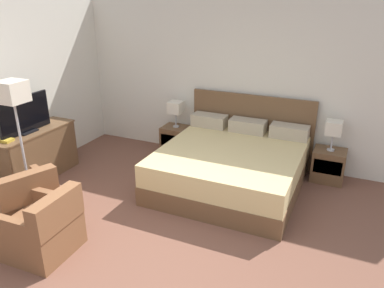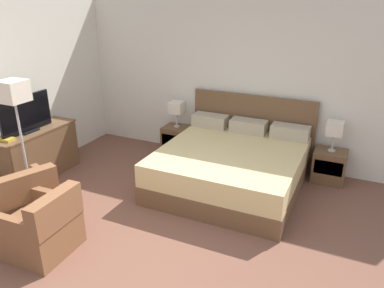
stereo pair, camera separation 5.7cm
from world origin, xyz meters
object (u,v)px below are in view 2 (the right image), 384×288
Objects in this scene: nightstand_left at (177,140)px; table_lamp_left at (177,108)px; nightstand_right at (329,166)px; armchair_by_window at (25,201)px; armchair_companion at (42,229)px; dresser at (37,153)px; book_red_cover at (7,139)px; table_lamp_right at (335,129)px; bed at (232,165)px; tv at (26,115)px; floor_lamp at (14,100)px.

nightstand_left is 0.60m from table_lamp_left.
nightstand_left is 2.59m from nightstand_right.
armchair_by_window and armchair_companion have the same top height.
dresser is 7.07× the size of book_red_cover.
table_lamp_right is at bearing 49.38° from armchair_companion.
tv is (-2.81, -1.07, 0.72)m from bed.
nightstand_right is 2.62× the size of book_red_cover.
dresser is (-4.11, -1.75, 0.15)m from nightstand_right.
book_red_cover reaches higher than nightstand_left.
dresser is 0.81× the size of floor_lamp.
table_lamp_right is 0.60× the size of armchair_companion.
nightstand_left is at bearing 180.00° from nightstand_right.
table_lamp_right is 4.44m from floor_lamp.
tv reaches higher than bed.
floor_lamp is at bearing -0.19° from book_red_cover.
armchair_by_window is 1.17× the size of armchair_companion.
tv is 0.61m from floor_lamp.
floor_lamp is (-3.80, -2.23, 0.54)m from table_lamp_right.
floor_lamp is at bearing 133.53° from armchair_by_window.
table_lamp_left is at bearing 90.00° from nightstand_left.
book_red_cover is 0.66m from floor_lamp.
armchair_companion is (-0.07, -3.10, 0.04)m from nightstand_left.
tv is at bearing 91.00° from book_red_cover.
floor_lamp reaches higher than tv.
armchair_by_window is 1.31m from floor_lamp.
nightstand_left is 2.66m from table_lamp_right.
bed is 1.56× the size of dresser.
table_lamp_right reaches higher than nightstand_left.
table_lamp_left reaches higher than armchair_by_window.
armchair_by_window is at bearing -140.26° from nightstand_right.
armchair_companion is (-2.66, -3.10, -0.56)m from table_lamp_right.
tv is at bearing -88.38° from dresser.
bed is at bearing 59.69° from armchair_companion.
armchair_companion reaches higher than nightstand_right.
armchair_by_window is (-3.31, -2.75, -0.56)m from table_lamp_right.
tv is 0.46m from book_red_cover.
bed is 1.59m from table_lamp_left.
nightstand_left is 0.56× the size of armchair_by_window.
book_red_cover reaches higher than nightstand_right.
tv is at bearing 127.78° from floor_lamp.
table_lamp_left is 0.34× the size of dresser.
table_lamp_left is at bearing 75.32° from armchair_by_window.
armchair_by_window is at bearing -51.40° from dresser.
nightstand_left is at bearing 88.67° from armchair_companion.
floor_lamp is at bearing -52.22° from tv.
nightstand_left is 3.10m from armchair_companion.
nightstand_right is 1.08× the size of table_lamp_right.
nightstand_right is 0.56× the size of tv.
bed reaches higher than nightstand_right.
armchair_by_window is at bearing -135.39° from bed.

